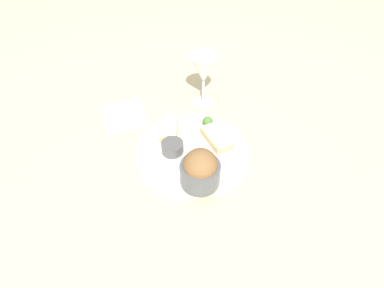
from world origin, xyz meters
TOP-DOWN VIEW (x-y plane):
  - ground_plane at (0.00, 0.00)m, footprint 4.00×4.00m
  - dinner_plate at (0.00, 0.00)m, footprint 0.31×0.31m
  - salad_bowl at (-0.12, 0.02)m, footprint 0.10×0.10m
  - sauce_ramekin at (0.01, 0.05)m, footprint 0.06×0.06m
  - cheese_toast_near at (0.01, -0.08)m, footprint 0.11×0.07m
  - cheese_toast_far at (0.09, 0.04)m, footprint 0.11×0.08m
  - wine_glass at (0.21, -0.11)m, footprint 0.10×0.10m
  - garnish at (0.08, -0.08)m, footprint 0.03×0.03m
  - napkin at (0.23, 0.15)m, footprint 0.15×0.13m

SIDE VIEW (x-z plane):
  - ground_plane at x=0.00m, z-range 0.00..0.00m
  - napkin at x=0.23m, z-range 0.00..0.01m
  - dinner_plate at x=0.00m, z-range 0.00..0.01m
  - cheese_toast_near at x=0.01m, z-range 0.01..0.04m
  - cheese_toast_far at x=0.09m, z-range 0.01..0.04m
  - garnish at x=0.08m, z-range 0.01..0.05m
  - sauce_ramekin at x=0.01m, z-range 0.02..0.05m
  - salad_bowl at x=-0.12m, z-range 0.01..0.11m
  - wine_glass at x=0.21m, z-range 0.04..0.21m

